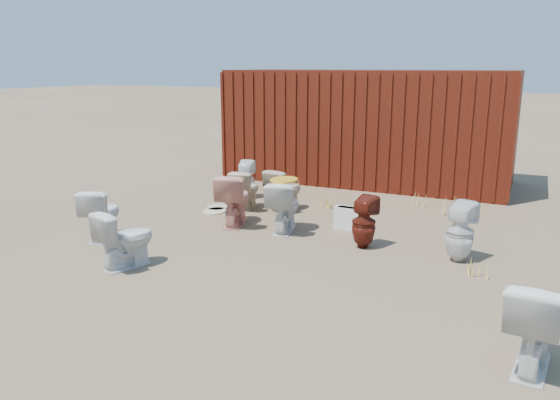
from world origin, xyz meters
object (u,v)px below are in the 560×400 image
at_px(toilet_back_beige_right, 284,190).
at_px(toilet_back_e, 460,232).
at_px(toilet_front_maroon, 364,222).
at_px(loose_tank, 351,218).
at_px(toilet_back_a, 246,180).
at_px(shipping_container, 369,126).
at_px(toilet_front_e, 535,324).
at_px(toilet_front_c, 125,239).
at_px(toilet_back_beige_left, 246,189).
at_px(toilet_front_a, 102,214).
at_px(toilet_front_pink, 234,199).
at_px(toilet_back_yellowlid, 284,206).

distance_m(toilet_back_beige_right, toilet_back_e, 3.43).
height_order(toilet_front_maroon, loose_tank, toilet_front_maroon).
relative_size(toilet_back_a, toilet_back_beige_right, 0.98).
xyz_separation_m(shipping_container, toilet_front_e, (3.50, -7.06, -0.80)).
xyz_separation_m(shipping_container, toilet_back_a, (-1.61, -2.71, -0.84)).
bearing_deg(toilet_front_c, toilet_front_e, -167.59).
bearing_deg(toilet_front_c, shipping_container, -82.60).
bearing_deg(shipping_container, toilet_back_e, -60.73).
bearing_deg(toilet_back_e, toilet_back_beige_left, -0.72).
bearing_deg(toilet_front_e, toilet_back_e, -63.78).
height_order(toilet_back_a, loose_tank, toilet_back_a).
xyz_separation_m(toilet_front_a, toilet_back_a, (0.69, 3.14, -0.02)).
xyz_separation_m(shipping_container, toilet_front_a, (-2.30, -5.85, -0.82)).
xyz_separation_m(toilet_front_pink, loose_tank, (1.78, 0.53, -0.25)).
distance_m(shipping_container, toilet_front_c, 6.78).
height_order(toilet_front_c, toilet_back_beige_left, toilet_front_c).
height_order(shipping_container, toilet_front_a, shipping_container).
height_order(toilet_front_maroon, toilet_back_beige_left, toilet_front_maroon).
height_order(toilet_front_pink, toilet_front_c, toilet_front_pink).
bearing_deg(toilet_front_e, toilet_front_c, 0.45).
xyz_separation_m(toilet_front_c, toilet_back_beige_left, (-0.02, 3.19, -0.02)).
xyz_separation_m(toilet_front_maroon, toilet_back_a, (-2.91, 1.90, -0.00)).
relative_size(toilet_front_a, toilet_front_e, 0.95).
relative_size(toilet_front_a, loose_tank, 1.54).
height_order(toilet_front_a, toilet_back_a, toilet_front_a).
height_order(toilet_front_c, toilet_back_a, toilet_front_c).
bearing_deg(toilet_front_maroon, shipping_container, -61.95).
xyz_separation_m(toilet_front_pink, toilet_front_e, (4.41, -2.68, -0.02)).
xyz_separation_m(toilet_front_a, toilet_back_e, (4.89, 1.24, 0.01)).
height_order(toilet_back_beige_left, toilet_back_yellowlid, toilet_back_yellowlid).
distance_m(shipping_container, toilet_back_yellowlid, 4.44).
xyz_separation_m(toilet_front_a, loose_tank, (3.17, 2.01, -0.21)).
bearing_deg(toilet_back_beige_left, shipping_container, -115.72).
bearing_deg(loose_tank, toilet_back_beige_left, 170.37).
height_order(toilet_front_e, toilet_back_e, toilet_front_e).
relative_size(toilet_front_maroon, toilet_back_a, 1.01).
bearing_deg(shipping_container, toilet_front_a, -111.48).
height_order(toilet_back_beige_left, toilet_back_e, toilet_back_e).
bearing_deg(toilet_front_pink, toilet_back_e, 160.90).
relative_size(toilet_back_e, loose_tank, 1.59).
bearing_deg(toilet_back_yellowlid, toilet_back_a, -57.39).
relative_size(toilet_front_maroon, toilet_back_yellowlid, 0.93).
bearing_deg(toilet_back_e, toilet_back_yellowlid, 11.30).
relative_size(shipping_container, toilet_front_a, 7.81).
bearing_deg(loose_tank, toilet_front_pink, -161.60).
height_order(toilet_front_e, toilet_back_a, toilet_front_e).
xyz_separation_m(toilet_back_beige_right, loose_tank, (1.42, -0.62, -0.20)).
relative_size(shipping_container, toilet_front_pink, 7.13).
bearing_deg(loose_tank, shipping_container, 104.37).
distance_m(toilet_back_beige_left, toilet_back_e, 3.99).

